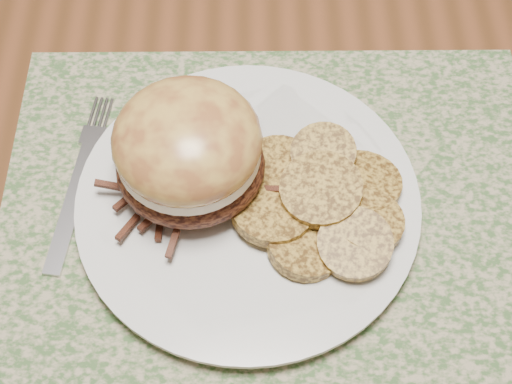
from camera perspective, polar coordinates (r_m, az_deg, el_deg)
ground at (r=1.36m, az=6.44°, el=-9.89°), size 3.50×3.50×0.00m
dining_table at (r=0.78m, az=11.24°, el=8.28°), size 1.50×0.90×0.75m
placemat at (r=0.59m, az=1.55°, el=-0.96°), size 0.45×0.33×0.00m
dinner_plate at (r=0.58m, az=-0.64°, el=-0.83°), size 0.26×0.26×0.02m
pork_sandwich at (r=0.54m, az=-5.42°, el=3.28°), size 0.12×0.12×0.09m
roasted_potatoes at (r=0.56m, az=5.26°, el=-0.69°), size 0.16×0.15×0.04m
fork at (r=0.61m, az=-13.88°, el=1.02°), size 0.04×0.18×0.00m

